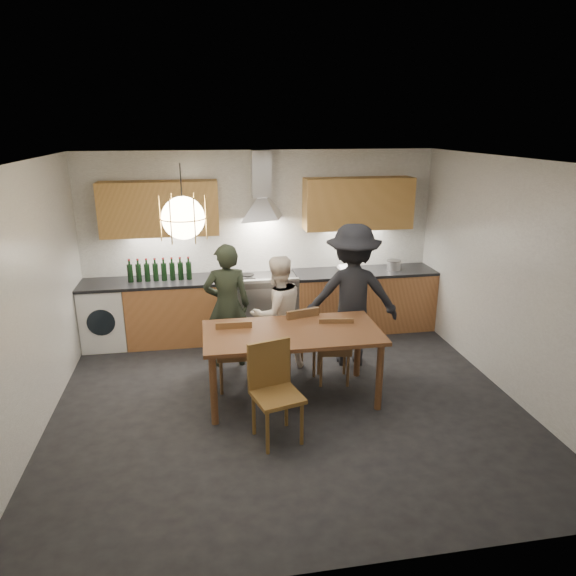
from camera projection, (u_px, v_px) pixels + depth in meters
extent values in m
plane|color=black|center=(287.00, 403.00, 5.66)|extent=(5.00, 5.00, 0.00)
cube|color=white|center=(261.00, 243.00, 7.38)|extent=(5.00, 0.02, 2.60)
cube|color=white|center=(349.00, 403.00, 3.15)|extent=(5.00, 0.02, 2.60)
cube|color=white|center=(28.00, 305.00, 4.86)|extent=(0.02, 4.50, 2.60)
cube|color=white|center=(510.00, 279.00, 5.67)|extent=(0.02, 4.50, 2.60)
cube|color=white|center=(287.00, 161.00, 4.87)|extent=(5.00, 4.50, 0.02)
cube|color=#CB854E|center=(181.00, 312.00, 7.17)|extent=(1.45, 0.60, 0.86)
cube|color=#CB854E|center=(363.00, 301.00, 7.60)|extent=(2.05, 0.60, 0.86)
cube|color=white|center=(105.00, 316.00, 7.01)|extent=(0.58, 0.58, 0.85)
cube|color=black|center=(157.00, 282.00, 6.99)|extent=(2.05, 0.62, 0.04)
cube|color=black|center=(365.00, 272.00, 7.46)|extent=(2.05, 0.62, 0.04)
cube|color=silver|center=(265.00, 309.00, 7.37)|extent=(0.90, 0.60, 0.80)
cube|color=black|center=(267.00, 317.00, 7.11)|extent=(0.78, 0.02, 0.42)
cube|color=slate|center=(264.00, 280.00, 7.23)|extent=(0.90, 0.60, 0.08)
cube|color=silver|center=(266.00, 281.00, 6.97)|extent=(0.90, 0.08, 0.04)
cube|color=tan|center=(159.00, 209.00, 6.82)|extent=(1.55, 0.35, 0.72)
cube|color=tan|center=(358.00, 203.00, 7.26)|extent=(1.55, 0.35, 0.72)
cube|color=silver|center=(261.00, 174.00, 6.95)|extent=(0.26, 0.22, 0.62)
cylinder|color=black|center=(181.00, 191.00, 4.69)|extent=(0.01, 0.01, 0.50)
sphere|color=#FFE0A5|center=(183.00, 218.00, 4.77)|extent=(0.40, 0.40, 0.40)
torus|color=gold|center=(183.00, 218.00, 4.77)|extent=(0.43, 0.43, 0.01)
cube|color=brown|center=(292.00, 333.00, 5.54)|extent=(1.91, 0.96, 0.04)
cylinder|color=brown|center=(214.00, 390.00, 5.15)|extent=(0.07, 0.07, 0.76)
cylinder|color=brown|center=(212.00, 357.00, 5.89)|extent=(0.07, 0.07, 0.76)
cylinder|color=brown|center=(379.00, 377.00, 5.43)|extent=(0.07, 0.07, 0.76)
cylinder|color=brown|center=(358.00, 347.00, 6.16)|extent=(0.07, 0.07, 0.76)
cube|color=brown|center=(234.00, 353.00, 5.88)|extent=(0.41, 0.41, 0.04)
cube|color=brown|center=(234.00, 340.00, 5.64)|extent=(0.40, 0.05, 0.43)
cylinder|color=brown|center=(248.00, 364.00, 6.12)|extent=(0.03, 0.03, 0.41)
cylinder|color=brown|center=(250.00, 376.00, 5.82)|extent=(0.03, 0.03, 0.41)
cylinder|color=brown|center=(221.00, 365.00, 6.08)|extent=(0.03, 0.03, 0.41)
cylinder|color=brown|center=(221.00, 378.00, 5.78)|extent=(0.03, 0.03, 0.41)
cube|color=brown|center=(296.00, 341.00, 6.19)|extent=(0.50, 0.50, 0.04)
cube|color=brown|center=(303.00, 328.00, 5.95)|extent=(0.40, 0.14, 0.45)
cylinder|color=brown|center=(302.00, 351.00, 6.47)|extent=(0.03, 0.03, 0.42)
cylinder|color=brown|center=(314.00, 361.00, 6.18)|extent=(0.03, 0.03, 0.42)
cylinder|color=brown|center=(278.00, 355.00, 6.33)|extent=(0.03, 0.03, 0.42)
cylinder|color=brown|center=(289.00, 366.00, 6.05)|extent=(0.03, 0.03, 0.42)
cube|color=brown|center=(333.00, 348.00, 6.03)|extent=(0.44, 0.44, 0.04)
cube|color=brown|center=(336.00, 336.00, 5.80)|extent=(0.39, 0.09, 0.42)
cylinder|color=brown|center=(344.00, 359.00, 6.25)|extent=(0.03, 0.03, 0.40)
cylinder|color=brown|center=(348.00, 371.00, 5.95)|extent=(0.03, 0.03, 0.40)
cylinder|color=brown|center=(319.00, 359.00, 6.24)|extent=(0.03, 0.03, 0.40)
cylinder|color=brown|center=(321.00, 371.00, 5.95)|extent=(0.03, 0.03, 0.40)
cube|color=brown|center=(277.00, 396.00, 4.87)|extent=(0.53, 0.53, 0.04)
cube|color=brown|center=(269.00, 363.00, 4.96)|extent=(0.43, 0.15, 0.48)
cylinder|color=brown|center=(268.00, 433.00, 4.72)|extent=(0.04, 0.04, 0.44)
cylinder|color=brown|center=(254.00, 414.00, 5.03)|extent=(0.04, 0.04, 0.44)
cylinder|color=brown|center=(302.00, 424.00, 4.86)|extent=(0.04, 0.04, 0.44)
cylinder|color=brown|center=(286.00, 406.00, 5.17)|extent=(0.04, 0.04, 0.44)
imported|color=black|center=(227.00, 306.00, 6.34)|extent=(0.58, 0.38, 1.58)
imported|color=white|center=(277.00, 313.00, 6.27)|extent=(0.85, 0.76, 1.45)
imported|color=black|center=(352.00, 296.00, 6.38)|extent=(1.26, 0.85, 1.80)
imported|color=#B6B6BA|center=(349.00, 270.00, 7.34)|extent=(0.38, 0.38, 0.08)
cylinder|color=silver|center=(394.00, 265.00, 7.46)|extent=(0.20, 0.20, 0.14)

